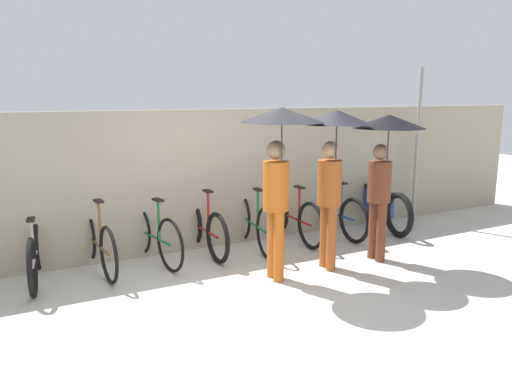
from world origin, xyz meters
TOP-DOWN VIEW (x-y plane):
  - ground_plane at (0.00, 0.00)m, footprint 30.00×30.00m
  - back_wall at (0.00, 2.09)m, footprint 13.51×0.12m
  - parked_bicycle_0 at (-2.27, 1.70)m, footprint 0.44×1.67m
  - parked_bicycle_1 at (-1.52, 1.75)m, footprint 0.44×1.76m
  - parked_bicycle_2 at (-0.76, 1.75)m, footprint 0.45×1.67m
  - parked_bicycle_3 at (-0.00, 1.79)m, footprint 0.44×1.70m
  - parked_bicycle_4 at (0.76, 1.69)m, footprint 0.44×1.80m
  - parked_bicycle_5 at (1.52, 1.77)m, footprint 0.44×1.78m
  - parked_bicycle_6 at (2.27, 1.71)m, footprint 0.44×1.77m
  - pedestrian_leading at (0.40, 0.31)m, footprint 1.00×1.00m
  - pedestrian_center at (1.21, 0.34)m, footprint 0.88×0.88m
  - pedestrian_trailing at (2.04, 0.31)m, footprint 0.96×0.96m
  - motorcycle at (3.23, 1.79)m, footprint 0.62×2.12m
  - awning_pole at (4.09, 1.74)m, footprint 0.07×0.07m

SIDE VIEW (x-z plane):
  - ground_plane at x=0.00m, z-range 0.00..0.00m
  - parked_bicycle_0 at x=-2.27m, z-range -0.12..0.85m
  - parked_bicycle_3 at x=0.00m, z-range -0.12..0.87m
  - parked_bicycle_6 at x=2.27m, z-range -0.12..0.87m
  - parked_bicycle_5 at x=1.52m, z-range -0.17..0.93m
  - parked_bicycle_2 at x=-0.76m, z-range -0.12..0.88m
  - parked_bicycle_1 at x=-1.52m, z-range -0.14..0.91m
  - parked_bicycle_4 at x=0.76m, z-range -0.11..0.90m
  - motorcycle at x=3.23m, z-range -0.05..0.89m
  - back_wall at x=0.00m, z-range 0.00..2.08m
  - awning_pole at x=4.09m, z-range 0.00..2.77m
  - pedestrian_trailing at x=2.04m, z-range 0.56..2.60m
  - pedestrian_center at x=1.21m, z-range 0.54..2.65m
  - pedestrian_leading at x=0.40m, z-range 0.61..2.76m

